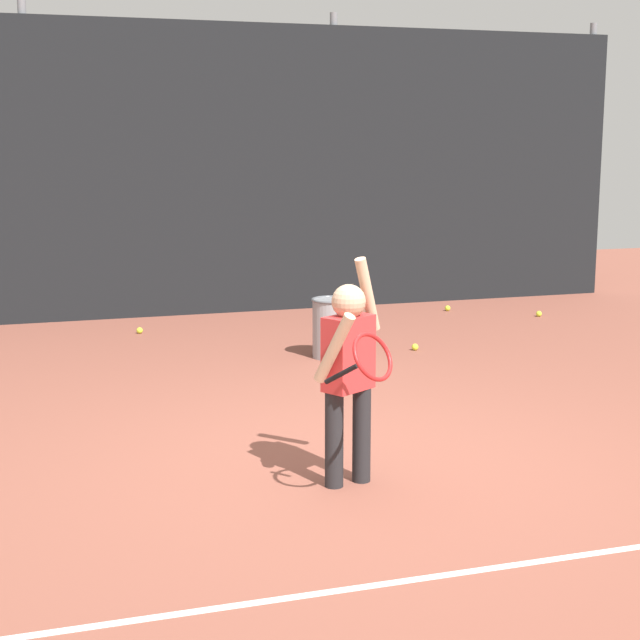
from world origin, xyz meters
name	(u,v)px	position (x,y,z in m)	size (l,w,h in m)	color
ground_plane	(351,461)	(0.00, 0.00, 0.00)	(20.00, 20.00, 0.00)	brown
court_line_baseline	(470,571)	(0.00, -1.71, 0.00)	(9.00, 0.05, 0.00)	white
back_fence_windscreen	(190,171)	(0.00, 5.57, 1.66)	(10.80, 0.08, 3.33)	black
fence_post_1	(30,165)	(-1.75, 5.63, 1.74)	(0.09, 0.09, 3.48)	slate
fence_post_2	(333,163)	(1.75, 5.63, 1.74)	(0.09, 0.09, 3.48)	slate
fence_post_3	(587,161)	(5.25, 5.63, 1.74)	(0.09, 0.09, 3.48)	slate
tennis_player	(349,366)	(-0.16, -0.41, 0.73)	(0.50, 0.82, 1.35)	#232326
ball_hopper	(332,327)	(0.83, 2.89, 0.29)	(0.38, 0.38, 0.56)	gray
tennis_ball_0	(140,330)	(-0.75, 4.59, 0.03)	(0.07, 0.07, 0.07)	#CCE033
tennis_ball_2	(415,347)	(1.70, 2.93, 0.03)	(0.07, 0.07, 0.07)	#CCE033
tennis_ball_3	(369,345)	(1.30, 3.16, 0.03)	(0.07, 0.07, 0.07)	#CCE033
tennis_ball_5	(539,314)	(3.79, 4.19, 0.03)	(0.07, 0.07, 0.07)	#CCE033
tennis_ball_7	(448,308)	(2.94, 4.85, 0.03)	(0.07, 0.07, 0.07)	#CCE033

